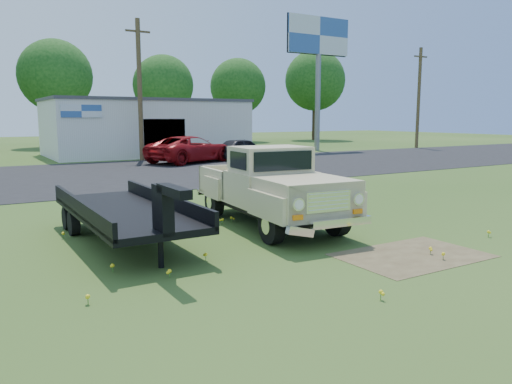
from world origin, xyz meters
TOP-DOWN VIEW (x-y plane):
  - ground at (0.00, 0.00)m, footprint 140.00×140.00m
  - asphalt_lot at (0.00, 15.00)m, footprint 90.00×14.00m
  - dirt_patch_a at (1.50, -3.00)m, footprint 3.00×2.00m
  - dirt_patch_b at (-2.00, 3.50)m, footprint 2.20×1.60m
  - commercial_building at (6.00, 26.99)m, footprint 14.20×8.20m
  - billboard at (20.00, 24.04)m, footprint 6.10×0.45m
  - utility_pole_mid at (4.00, 22.00)m, footprint 1.60×0.30m
  - utility_pole_east at (30.00, 22.00)m, footprint 1.60×0.30m
  - treeline_d at (2.00, 40.50)m, footprint 6.72×6.72m
  - treeline_e at (12.00, 39.00)m, footprint 6.08×6.08m
  - treeline_f at (22.00, 41.50)m, footprint 6.40×6.40m
  - treeline_g at (32.00, 40.00)m, footprint 7.36×7.36m
  - vintage_pickup_truck at (0.56, 0.99)m, footprint 2.71×5.92m
  - flatbed_trailer at (-3.24, 1.18)m, footprint 2.03×6.07m
  - red_pickup at (6.11, 18.91)m, footprint 6.53×4.81m
  - dark_sedan at (10.01, 19.21)m, footprint 4.43×2.55m

SIDE VIEW (x-z plane):
  - ground at x=0.00m, z-range 0.00..0.00m
  - asphalt_lot at x=0.00m, z-range -0.01..0.01m
  - dirt_patch_a at x=1.50m, z-range -0.01..0.01m
  - dirt_patch_b at x=-2.00m, z-range -0.01..0.01m
  - dark_sedan at x=10.01m, z-range 0.00..1.42m
  - red_pickup at x=6.11m, z-range 0.00..1.65m
  - flatbed_trailer at x=-3.24m, z-range 0.00..1.66m
  - vintage_pickup_truck at x=0.56m, z-range 0.00..2.09m
  - commercial_building at x=6.00m, z-range 0.03..4.18m
  - utility_pole_mid at x=4.00m, z-range 0.10..9.10m
  - utility_pole_east at x=30.00m, z-range 0.10..9.10m
  - treeline_e at x=12.00m, z-range 1.46..10.51m
  - treeline_f at x=22.00m, z-range 1.54..11.06m
  - treeline_d at x=2.00m, z-range 1.62..11.62m
  - treeline_g at x=32.00m, z-range 1.78..12.73m
  - billboard at x=20.00m, z-range 3.01..14.06m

